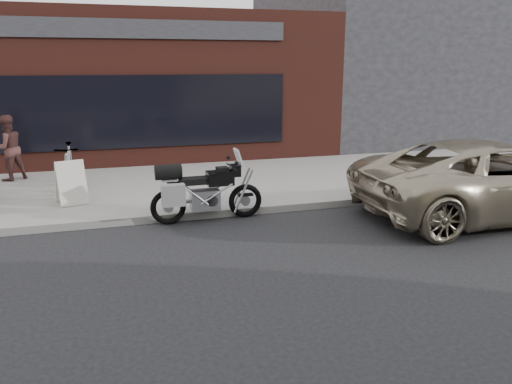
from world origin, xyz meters
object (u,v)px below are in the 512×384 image
Objects in this scene: motorcycle at (200,191)px; minivan at (492,179)px; cafe_patron_left at (8,148)px; sandwich_sign at (71,182)px; bicycle_rear at (69,166)px.

minivan is at bearing -13.79° from motorcycle.
motorcycle is 5.89m from cafe_patron_left.
sandwich_sign is 3.18m from cafe_patron_left.
minivan is 11.19m from cafe_patron_left.
cafe_patron_left is at bearing 138.32° from bicycle_rear.
cafe_patron_left reaches higher than motorcycle.
sandwich_sign is at bearing -84.67° from bicycle_rear.
minivan is at bearing -35.51° from sandwich_sign.
motorcycle reaches higher than bicycle_rear.
cafe_patron_left is at bearing 132.45° from motorcycle.
cafe_patron_left is (-9.72, 5.53, 0.20)m from minivan.
cafe_patron_left is (-4.05, 4.26, 0.36)m from motorcycle.
bicycle_rear is (-2.55, 2.88, 0.08)m from motorcycle.
sandwich_sign is at bearing 72.08° from minivan.
motorcycle is 2.44× the size of sandwich_sign.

